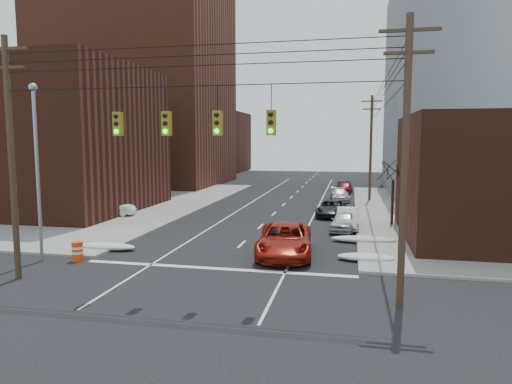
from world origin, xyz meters
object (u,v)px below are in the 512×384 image
at_px(parked_car_f, 344,186).
at_px(construction_barrel, 77,251).
at_px(parked_car_d, 340,195).
at_px(lot_car_b, 127,195).
at_px(parked_car_b, 348,218).
at_px(lot_car_a, 111,208).
at_px(parked_car_c, 331,208).
at_px(parked_car_a, 344,221).
at_px(lot_car_d, 91,195).
at_px(red_pickup, 285,240).
at_px(parked_car_e, 345,188).
at_px(lot_car_c, 65,205).

xyz_separation_m(parked_car_f, construction_barrel, (-13.32, -36.43, -0.12)).
xyz_separation_m(parked_car_d, lot_car_b, (-20.99, -6.55, 0.27)).
height_order(parked_car_b, lot_car_a, parked_car_b).
bearing_deg(parked_car_c, lot_car_a, -163.35).
bearing_deg(lot_car_b, parked_car_c, -106.15).
height_order(parked_car_f, construction_barrel, parked_car_f).
relative_size(parked_car_a, lot_car_d, 0.88).
relative_size(parked_car_a, parked_car_c, 0.84).
relative_size(red_pickup, parked_car_d, 1.40).
distance_m(parked_car_f, lot_car_a, 29.96).
distance_m(parked_car_b, construction_barrel, 18.55).
xyz_separation_m(parked_car_f, lot_car_a, (-18.73, -23.38, 0.15)).
relative_size(parked_car_b, lot_car_b, 0.82).
xyz_separation_m(parked_car_e, construction_barrel, (-13.53, -35.15, -0.13)).
bearing_deg(lot_car_d, construction_barrel, -169.49).
bearing_deg(red_pickup, parked_car_e, 79.34).
bearing_deg(lot_car_c, lot_car_b, -15.46).
bearing_deg(parked_car_b, parked_car_c, 105.57).
bearing_deg(construction_barrel, parked_car_a, 39.10).
bearing_deg(parked_car_a, parked_car_f, 97.85).
bearing_deg(lot_car_d, parked_car_d, -91.65).
relative_size(red_pickup, lot_car_a, 1.60).
bearing_deg(lot_car_d, lot_car_b, -88.85).
bearing_deg(parked_car_b, red_pickup, -111.16).
distance_m(red_pickup, parked_car_a, 8.38).
distance_m(parked_car_a, parked_car_d, 16.17).
xyz_separation_m(parked_car_a, lot_car_a, (-19.18, 1.86, 0.11)).
height_order(parked_car_c, parked_car_d, parked_car_c).
distance_m(lot_car_c, construction_barrel, 16.31).
relative_size(parked_car_e, lot_car_c, 0.78).
bearing_deg(lot_car_d, red_pickup, -145.79).
relative_size(parked_car_a, parked_car_b, 0.90).
distance_m(lot_car_b, construction_barrel, 22.27).
distance_m(parked_car_b, parked_car_e, 23.04).
xyz_separation_m(parked_car_c, parked_car_d, (0.46, 10.00, -0.02)).
relative_size(parked_car_b, parked_car_d, 1.01).
bearing_deg(lot_car_d, parked_car_c, -114.70).
height_order(parked_car_a, parked_car_b, parked_car_b).
height_order(parked_car_a, parked_car_d, parked_car_a).
distance_m(parked_car_a, lot_car_a, 19.27).
height_order(parked_car_b, parked_car_d, parked_car_b).
bearing_deg(parked_car_b, parked_car_d, 93.94).
xyz_separation_m(parked_car_c, lot_car_d, (-23.87, 2.20, 0.26)).
relative_size(parked_car_d, lot_car_b, 0.81).
relative_size(parked_car_b, parked_car_f, 1.15).
bearing_deg(parked_car_d, parked_car_a, -95.34).
distance_m(parked_car_a, lot_car_b, 23.73).
xyz_separation_m(parked_car_d, lot_car_c, (-22.74, -14.23, 0.21)).
xyz_separation_m(red_pickup, lot_car_a, (-16.04, 9.62, -0.08)).
bearing_deg(parked_car_e, parked_car_f, 104.49).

